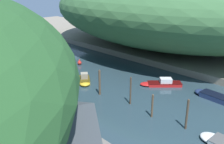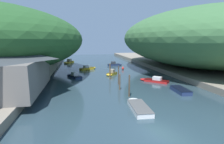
# 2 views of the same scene
# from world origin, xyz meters

# --- Properties ---
(water_surface) EXTENTS (130.00, 130.00, 0.00)m
(water_surface) POSITION_xyz_m (0.00, 30.00, 0.00)
(water_surface) COLOR #283D47
(water_surface) RESTS_ON ground
(left_bank) EXTENTS (22.00, 120.00, 1.11)m
(left_bank) POSITION_xyz_m (-25.02, 30.00, 0.55)
(left_bank) COLOR gray
(left_bank) RESTS_ON ground
(right_bank) EXTENTS (22.00, 120.00, 1.11)m
(right_bank) POSITION_xyz_m (25.02, 30.00, 0.55)
(right_bank) COLOR gray
(right_bank) RESTS_ON ground
(hillside_right) EXTENTS (40.64, 56.90, 15.79)m
(hillside_right) POSITION_xyz_m (26.12, 30.25, 9.00)
(hillside_right) COLOR #3D6B3D
(hillside_right) RESTS_ON right_bank
(waterfront_building) EXTENTS (10.80, 15.11, 6.33)m
(waterfront_building) POSITION_xyz_m (-17.54, 12.98, 4.37)
(waterfront_building) COLOR slate
(waterfront_building) RESTS_ON left_bank
(boathouse_shed) EXTENTS (8.20, 10.32, 5.31)m
(boathouse_shed) POSITION_xyz_m (-16.76, 27.69, 3.85)
(boathouse_shed) COLOR gray
(boathouse_shed) RESTS_ON left_bank
(boat_far_right_bank) EXTENTS (2.11, 5.40, 0.70)m
(boat_far_right_bank) POSITION_xyz_m (9.06, 11.73, 0.34)
(boat_far_right_bank) COLOR navy
(boat_far_right_bank) RESTS_ON water_surface
(boat_small_dinghy) EXTENTS (3.42, 3.91, 1.38)m
(boat_small_dinghy) POSITION_xyz_m (0.61, 27.60, 0.41)
(boat_small_dinghy) COLOR gold
(boat_small_dinghy) RESTS_ON water_surface
(boat_navy_launch) EXTENTS (5.41, 5.34, 1.12)m
(boat_navy_launch) POSITION_xyz_m (7.89, 18.97, 0.34)
(boat_navy_launch) COLOR red
(boat_navy_launch) RESTS_ON water_surface
(boat_white_cruiser) EXTENTS (2.22, 6.17, 0.60)m
(boat_white_cruiser) POSITION_xyz_m (-0.06, 5.92, 0.29)
(boat_white_cruiser) COLOR white
(boat_white_cruiser) RESTS_ON water_surface
(boat_open_rowboat) EXTENTS (5.10, 1.69, 1.45)m
(boat_open_rowboat) POSITION_xyz_m (4.86, 43.71, 0.44)
(boat_open_rowboat) COLOR navy
(boat_open_rowboat) RESTS_ON water_surface
(boat_near_quay) EXTENTS (5.16, 3.95, 1.41)m
(boat_near_quay) POSITION_xyz_m (-4.52, 36.82, 0.45)
(boat_near_quay) COLOR gold
(boat_near_quay) RESTS_ON water_surface
(boat_far_upstream) EXTENTS (3.88, 5.45, 1.30)m
(boat_far_upstream) POSITION_xyz_m (-8.42, 26.63, 0.39)
(boat_far_upstream) COLOR navy
(boat_far_upstream) RESTS_ON water_surface
(boat_red_skiff) EXTENTS (4.02, 5.46, 1.56)m
(boat_red_skiff) POSITION_xyz_m (-10.99, 53.36, 0.48)
(boat_red_skiff) COLOR gold
(boat_red_skiff) RESTS_ON water_surface
(mooring_post_second) EXTENTS (0.23, 0.23, 3.38)m
(mooring_post_second) POSITION_xyz_m (0.15, 10.50, 1.70)
(mooring_post_second) COLOR #4C3D2D
(mooring_post_second) RESTS_ON water_surface
(mooring_post_middle) EXTENTS (0.22, 0.22, 2.79)m
(mooring_post_middle) POSITION_xyz_m (-0.38, 14.41, 1.40)
(mooring_post_middle) COLOR brown
(mooring_post_middle) RESTS_ON water_surface
(mooring_post_fourth) EXTENTS (0.20, 0.20, 3.60)m
(mooring_post_fourth) POSITION_xyz_m (0.25, 18.17, 1.81)
(mooring_post_fourth) COLOR #4C3D2D
(mooring_post_fourth) RESTS_ON water_surface
(mooring_post_farthest) EXTENTS (0.27, 0.27, 3.53)m
(mooring_post_farthest) POSITION_xyz_m (-0.57, 22.89, 1.77)
(mooring_post_farthest) COLOR brown
(mooring_post_farthest) RESTS_ON water_surface
(channel_buoy_near) EXTENTS (0.73, 0.73, 1.09)m
(channel_buoy_near) POSITION_xyz_m (5.41, 35.07, 0.43)
(channel_buoy_near) COLOR red
(channel_buoy_near) RESTS_ON water_surface
(person_on_quay) EXTENTS (0.26, 0.40, 1.69)m
(person_on_quay) POSITION_xyz_m (-15.15, 12.62, 2.08)
(person_on_quay) COLOR #282D3D
(person_on_quay) RESTS_ON left_bank
(person_by_boathouse) EXTENTS (0.34, 0.43, 1.69)m
(person_by_boathouse) POSITION_xyz_m (-15.39, 17.51, 2.08)
(person_by_boathouse) COLOR #282D3D
(person_by_boathouse) RESTS_ON left_bank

